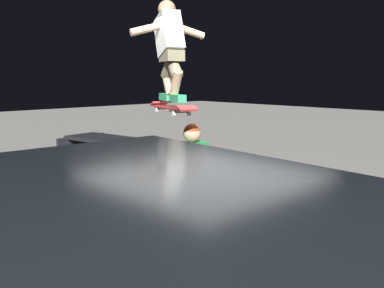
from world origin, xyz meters
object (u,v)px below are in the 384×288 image
at_px(ledge_box_main, 199,205).
at_px(person_sitting_on_ledge, 184,175).
at_px(kicker_ramp, 58,205).
at_px(skater_airborne, 170,46).
at_px(skateboard, 172,108).
at_px(picnic_table_back, 108,151).

relative_size(ledge_box_main, person_sitting_on_ledge, 1.40).
bearing_deg(person_sitting_on_ledge, kicker_ramp, 17.50).
xyz_separation_m(skater_airborne, kicker_ramp, (1.74, 0.61, -2.13)).
xyz_separation_m(person_sitting_on_ledge, skateboard, (0.17, 0.03, 0.77)).
xyz_separation_m(ledge_box_main, person_sitting_on_ledge, (-0.19, 0.43, 0.49)).
bearing_deg(kicker_ramp, skateboard, -161.81).
relative_size(ledge_box_main, kicker_ramp, 1.32).
bearing_deg(kicker_ramp, ledge_box_main, -149.42).
xyz_separation_m(ledge_box_main, picnic_table_back, (2.90, -0.50, 0.25)).
height_order(ledge_box_main, person_sitting_on_ledge, person_sitting_on_ledge).
relative_size(person_sitting_on_ledge, kicker_ramp, 0.94).
bearing_deg(skateboard, picnic_table_back, -18.19).
bearing_deg(picnic_table_back, kicker_ramp, 126.19).
height_order(skateboard, kicker_ramp, skateboard).
xyz_separation_m(ledge_box_main, skater_airborne, (0.03, 0.44, 1.95)).
height_order(skateboard, picnic_table_back, skateboard).
relative_size(skateboard, picnic_table_back, 0.54).
bearing_deg(picnic_table_back, ledge_box_main, 170.14).
height_order(skater_airborne, picnic_table_back, skater_airborne).
bearing_deg(person_sitting_on_ledge, picnic_table_back, -16.78).
xyz_separation_m(skateboard, kicker_ramp, (1.79, 0.59, -1.44)).
distance_m(ledge_box_main, skateboard, 1.34).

